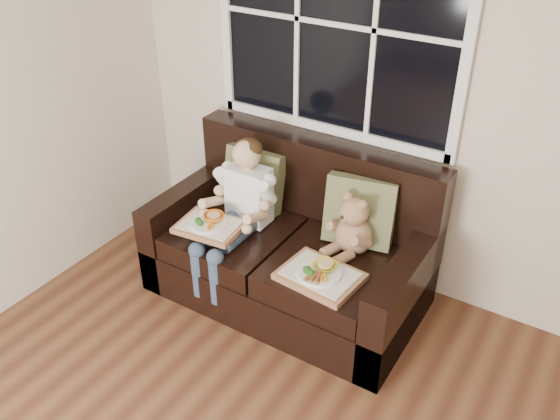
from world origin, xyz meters
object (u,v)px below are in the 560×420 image
Objects in this scene: child at (240,201)px; loveseat at (292,252)px; tray_left at (210,225)px; tray_right at (320,275)px; teddy_bear at (353,229)px.

loveseat is at bearing 21.15° from child.
tray_left reaches higher than tray_right.
tray_left is at bearing -138.41° from loveseat.
loveseat is 0.48m from child.
teddy_bear is 0.86m from tray_left.
loveseat is at bearing 145.60° from tray_right.
tray_right is at bearing -15.35° from child.
tray_right is at bearing -3.65° from tray_left.
teddy_bear is 0.96× the size of tray_left.
child is 2.24× the size of teddy_bear.
loveseat reaches higher than tray_right.
teddy_bear is 0.85× the size of tray_right.
loveseat reaches higher than teddy_bear.
loveseat is at bearing -156.42° from teddy_bear.
teddy_bear is 0.36m from tray_right.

